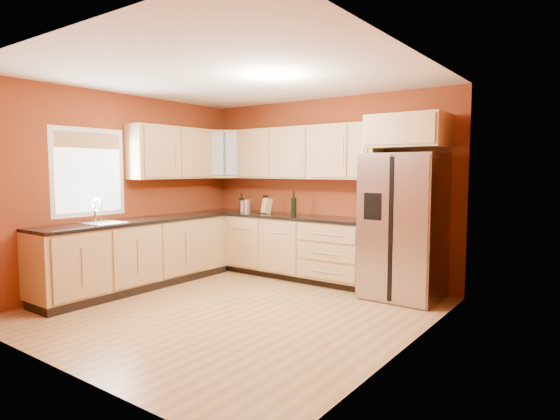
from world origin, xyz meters
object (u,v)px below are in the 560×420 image
object	(u,v)px
canister_left	(243,206)
soap_dispenser	(363,214)
wine_bottle_a	(242,202)
refrigerator	(404,226)
knife_block	(267,206)

from	to	relation	value
canister_left	soap_dispenser	size ratio (longest dim) A/B	1.02
wine_bottle_a	refrigerator	bearing A→B (deg)	-1.60
canister_left	wine_bottle_a	world-z (taller)	wine_bottle_a
refrigerator	soap_dispenser	bearing A→B (deg)	-179.06
wine_bottle_a	soap_dispenser	world-z (taller)	wine_bottle_a
soap_dispenser	knife_block	bearing A→B (deg)	176.62
refrigerator	soap_dispenser	size ratio (longest dim) A/B	10.16
knife_block	wine_bottle_a	bearing A→B (deg)	-160.62
canister_left	wine_bottle_a	size ratio (longest dim) A/B	0.60
soap_dispenser	refrigerator	bearing A→B (deg)	0.94
canister_left	knife_block	world-z (taller)	knife_block
wine_bottle_a	soap_dispenser	xyz separation A→B (m)	(2.13, -0.08, -0.06)
wine_bottle_a	knife_block	bearing A→B (deg)	1.55
wine_bottle_a	knife_block	xyz separation A→B (m)	(0.49, 0.01, -0.03)
wine_bottle_a	soap_dispenser	size ratio (longest dim) A/B	1.71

